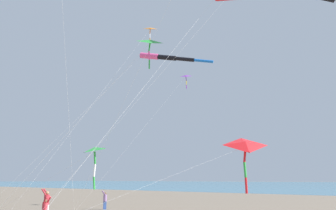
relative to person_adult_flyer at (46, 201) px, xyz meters
name	(u,v)px	position (x,y,z in m)	size (l,w,h in m)	color
person_adult_flyer	(46,201)	(0.00, 0.00, 0.00)	(0.65, 0.70, 1.94)	silver
person_child_grey_jacket	(105,199)	(6.42, 0.84, -0.18)	(0.57, 0.54, 1.60)	#335199
person_bystander_far	(45,209)	(-2.48, -3.61, -0.18)	(0.38, 0.48, 1.60)	#335199
kite_delta_rainbow_low_near	(150,43)	(-1.92, -10.99, 8.63)	(5.57, 6.89, 10.02)	green
kite_windsock_purple_drifting	(165,58)	(6.68, -5.60, 11.73)	(11.42, 13.07, 13.43)	#EF4C93
kite_delta_black_fish_shape	(149,30)	(7.69, -2.95, 15.47)	(10.56, 4.90, 16.89)	orange
kite_delta_small_distant	(246,146)	(3.99, -13.59, 3.48)	(11.38, 7.95, 5.13)	red
kite_delta_magenta_far_left	(94,150)	(-0.59, -5.52, 3.30)	(2.48, 10.05, 4.69)	green
kite_delta_yellow_midlevel	(185,77)	(13.00, -3.53, 12.01)	(9.59, 5.84, 13.38)	purple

